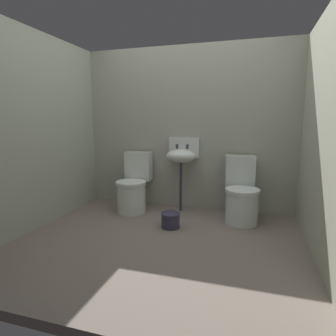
# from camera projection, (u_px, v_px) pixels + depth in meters

# --- Properties ---
(ground_plane) EXTENTS (3.28, 2.71, 0.08)m
(ground_plane) POSITION_uv_depth(u_px,v_px,m) (160.00, 243.00, 2.93)
(ground_plane) COLOR slate
(wall_back) EXTENTS (3.28, 0.10, 2.19)m
(wall_back) POSITION_uv_depth(u_px,v_px,m) (187.00, 129.00, 3.88)
(wall_back) COLOR #9CA08E
(wall_back) RESTS_ON ground
(wall_left) EXTENTS (0.10, 2.51, 2.19)m
(wall_left) POSITION_uv_depth(u_px,v_px,m) (40.00, 131.00, 3.26)
(wall_left) COLOR #9CA48F
(wall_left) RESTS_ON ground
(wall_right) EXTENTS (0.10, 2.51, 2.19)m
(wall_right) POSITION_uv_depth(u_px,v_px,m) (328.00, 134.00, 2.41)
(wall_right) COLOR #A0A28C
(wall_right) RESTS_ON ground
(toilet_left) EXTENTS (0.42, 0.61, 0.78)m
(toilet_left) POSITION_uv_depth(u_px,v_px,m) (134.00, 187.00, 3.81)
(toilet_left) COLOR silver
(toilet_left) RESTS_ON ground
(toilet_right) EXTENTS (0.48, 0.65, 0.78)m
(toilet_right) POSITION_uv_depth(u_px,v_px,m) (241.00, 195.00, 3.41)
(toilet_right) COLOR silver
(toilet_right) RESTS_ON ground
(sink) EXTENTS (0.42, 0.35, 0.99)m
(sink) POSITION_uv_depth(u_px,v_px,m) (181.00, 155.00, 3.74)
(sink) COLOR #332F46
(sink) RESTS_ON ground
(bucket) EXTENTS (0.22, 0.22, 0.18)m
(bucket) POSITION_uv_depth(u_px,v_px,m) (171.00, 220.00, 3.22)
(bucket) COLOR #332F46
(bucket) RESTS_ON ground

